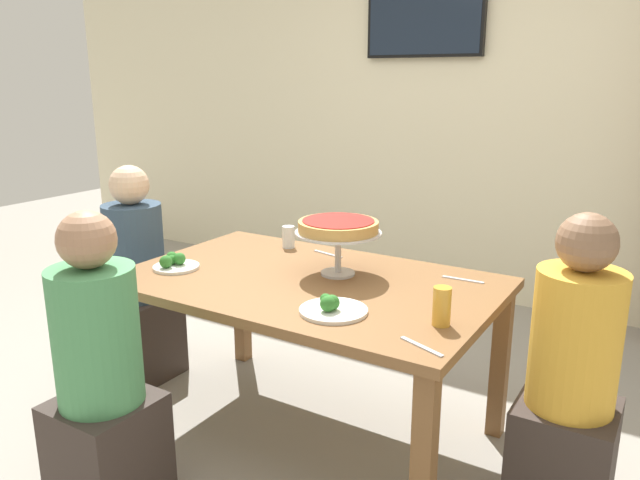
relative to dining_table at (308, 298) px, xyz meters
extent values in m
plane|color=gray|center=(0.00, 0.00, -0.65)|extent=(12.00, 12.00, 0.00)
cube|color=beige|center=(0.00, 2.20, 0.75)|extent=(8.00, 0.12, 2.80)
cube|color=brown|center=(0.00, 0.00, 0.07)|extent=(1.58, 1.00, 0.04)
cube|color=brown|center=(-0.73, -0.44, -0.30)|extent=(0.07, 0.07, 0.70)
cube|color=brown|center=(0.73, -0.44, -0.30)|extent=(0.07, 0.07, 0.70)
cube|color=brown|center=(-0.73, 0.44, -0.30)|extent=(0.07, 0.07, 0.70)
cube|color=brown|center=(0.73, 0.44, -0.30)|extent=(0.07, 0.07, 0.70)
cube|color=black|center=(-0.39, 2.11, 1.31)|extent=(0.86, 0.05, 0.52)
cube|color=#192333|center=(-0.39, 2.08, 1.31)|extent=(0.82, 0.01, 0.48)
cube|color=#382D28|center=(-0.36, -0.82, -0.43)|extent=(0.34, 0.34, 0.45)
cylinder|color=#4C935B|center=(-0.36, -0.82, 0.05)|extent=(0.30, 0.30, 0.50)
sphere|color=#A87A5B|center=(-0.36, -0.82, 0.40)|extent=(0.20, 0.20, 0.20)
cube|color=#382D28|center=(-1.07, 0.00, -0.43)|extent=(0.34, 0.34, 0.45)
cylinder|color=#33475B|center=(-1.07, 0.00, 0.05)|extent=(0.30, 0.30, 0.50)
sphere|color=beige|center=(-1.07, 0.00, 0.40)|extent=(0.20, 0.20, 0.20)
cube|color=#382D28|center=(1.08, 0.03, -0.43)|extent=(0.34, 0.34, 0.45)
cylinder|color=gold|center=(1.08, 0.03, 0.05)|extent=(0.30, 0.30, 0.50)
sphere|color=#846047|center=(1.08, 0.03, 0.40)|extent=(0.20, 0.20, 0.20)
cylinder|color=silver|center=(0.08, 0.12, 0.09)|extent=(0.15, 0.15, 0.01)
cylinder|color=silver|center=(0.08, 0.12, 0.18)|extent=(0.03, 0.03, 0.17)
cylinder|color=silver|center=(0.08, 0.12, 0.28)|extent=(0.38, 0.38, 0.01)
cylinder|color=tan|center=(0.08, 0.12, 0.30)|extent=(0.35, 0.35, 0.05)
cylinder|color=maroon|center=(0.08, 0.12, 0.33)|extent=(0.31, 0.31, 0.00)
cylinder|color=white|center=(-0.59, -0.19, 0.09)|extent=(0.21, 0.21, 0.01)
sphere|color=#2D7028|center=(-0.58, -0.17, 0.13)|extent=(0.06, 0.06, 0.06)
sphere|color=#2D7028|center=(-0.60, -0.24, 0.13)|extent=(0.06, 0.06, 0.06)
sphere|color=#2D7028|center=(-0.63, -0.17, 0.13)|extent=(0.05, 0.05, 0.05)
sphere|color=#2D7028|center=(-0.61, -0.18, 0.12)|extent=(0.04, 0.04, 0.04)
cylinder|color=white|center=(0.29, -0.27, 0.09)|extent=(0.25, 0.25, 0.01)
sphere|color=#2D7028|center=(0.29, -0.31, 0.13)|extent=(0.06, 0.06, 0.06)
sphere|color=#2D7028|center=(0.24, -0.25, 0.12)|extent=(0.04, 0.04, 0.04)
sphere|color=#2D7028|center=(0.29, -0.29, 0.13)|extent=(0.06, 0.06, 0.06)
sphere|color=#2D7028|center=(0.24, -0.25, 0.12)|extent=(0.04, 0.04, 0.04)
cylinder|color=gold|center=(0.67, -0.18, 0.16)|extent=(0.06, 0.06, 0.14)
cylinder|color=white|center=(-0.35, 0.37, 0.14)|extent=(0.06, 0.06, 0.11)
cube|color=silver|center=(0.57, 0.33, 0.09)|extent=(0.18, 0.02, 0.00)
cube|color=silver|center=(-0.12, 0.37, 0.09)|extent=(0.18, 0.05, 0.00)
cube|color=silver|center=(0.68, -0.38, 0.09)|extent=(0.17, 0.08, 0.00)
camera|label=1|loc=(1.35, -2.09, 0.92)|focal=34.34mm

